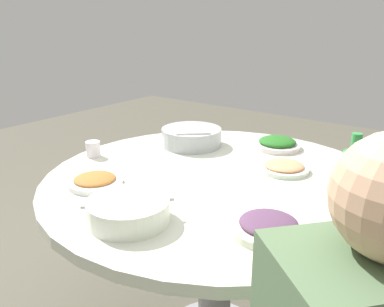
# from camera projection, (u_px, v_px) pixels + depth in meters

# --- Properties ---
(round_dining_table) EXTENTS (1.29, 1.29, 0.75)m
(round_dining_table) POSITION_uv_depth(u_px,v_px,m) (216.00, 206.00, 1.55)
(round_dining_table) COLOR #99999E
(round_dining_table) RESTS_ON ground
(rice_bowl) EXTENTS (0.28, 0.28, 0.09)m
(rice_bowl) POSITION_uv_depth(u_px,v_px,m) (191.00, 137.00, 1.87)
(rice_bowl) COLOR #B2B5BA
(rice_bowl) RESTS_ON round_dining_table
(soup_bowl) EXTENTS (0.24, 0.24, 0.07)m
(soup_bowl) POSITION_uv_depth(u_px,v_px,m) (129.00, 211.00, 1.18)
(soup_bowl) COLOR white
(soup_bowl) RESTS_ON round_dining_table
(dish_tofu_braise) EXTENTS (0.20, 0.20, 0.04)m
(dish_tofu_braise) POSITION_uv_depth(u_px,v_px,m) (95.00, 181.00, 1.44)
(dish_tofu_braise) COLOR white
(dish_tofu_braise) RESTS_ON round_dining_table
(dish_eggplant) EXTENTS (0.22, 0.22, 0.05)m
(dish_eggplant) POSITION_uv_depth(u_px,v_px,m) (268.00, 226.00, 1.12)
(dish_eggplant) COLOR silver
(dish_eggplant) RESTS_ON round_dining_table
(dish_shrimp) EXTENTS (0.20, 0.20, 0.04)m
(dish_shrimp) POSITION_uv_depth(u_px,v_px,m) (284.00, 167.00, 1.57)
(dish_shrimp) COLOR silver
(dish_shrimp) RESTS_ON round_dining_table
(dish_greens) EXTENTS (0.21, 0.21, 0.05)m
(dish_greens) POSITION_uv_depth(u_px,v_px,m) (277.00, 144.00, 1.83)
(dish_greens) COLOR silver
(dish_greens) RESTS_ON round_dining_table
(green_bottle) EXTENTS (0.07, 0.07, 0.23)m
(green_bottle) POSITION_uv_depth(u_px,v_px,m) (352.00, 175.00, 1.28)
(green_bottle) COLOR #2F8F41
(green_bottle) RESTS_ON round_dining_table
(tea_cup_near) EXTENTS (0.06, 0.06, 0.07)m
(tea_cup_near) POSITION_uv_depth(u_px,v_px,m) (93.00, 149.00, 1.72)
(tea_cup_near) COLOR white
(tea_cup_near) RESTS_ON round_dining_table
(tea_cup_far) EXTENTS (0.06, 0.06, 0.07)m
(tea_cup_far) POSITION_uv_depth(u_px,v_px,m) (347.00, 175.00, 1.43)
(tea_cup_far) COLOR #C04546
(tea_cup_far) RESTS_ON round_dining_table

